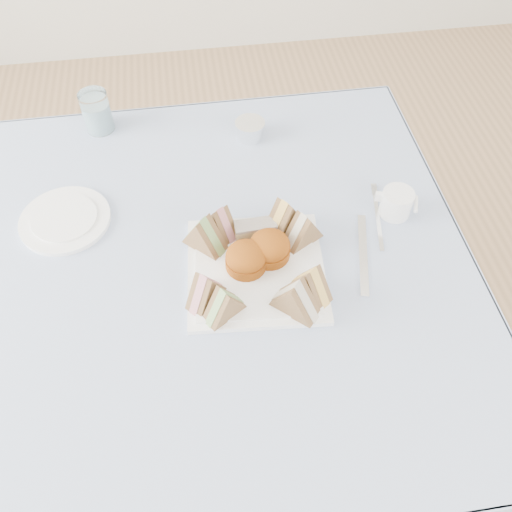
{
  "coord_description": "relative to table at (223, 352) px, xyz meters",
  "views": [
    {
      "loc": [
        -0.01,
        -0.65,
        1.59
      ],
      "look_at": [
        0.08,
        -0.04,
        0.8
      ],
      "focal_mm": 38.0,
      "sensor_mm": 36.0,
      "label": 1
    }
  ],
  "objects": [
    {
      "name": "serving_plate",
      "position": [
        0.08,
        -0.04,
        0.38
      ],
      "size": [
        0.28,
        0.28,
        0.01
      ],
      "primitive_type": "cube",
      "rotation": [
        0.0,
        0.0,
        -0.08
      ],
      "color": "white",
      "rests_on": "tablecloth"
    },
    {
      "name": "sandwich_bl_a",
      "position": [
        -0.01,
        0.03,
        0.43
      ],
      "size": [
        0.09,
        0.09,
        0.08
      ],
      "primitive_type": null,
      "rotation": [
        0.0,
        0.0,
        2.37
      ],
      "color": "#8A6B4B",
      "rests_on": "serving_plate"
    },
    {
      "name": "creamer_jug",
      "position": [
        0.39,
        0.08,
        0.4
      ],
      "size": [
        0.08,
        0.08,
        0.06
      ],
      "primitive_type": "cylinder",
      "rotation": [
        0.0,
        0.0,
        -0.35
      ],
      "color": "white",
      "rests_on": "tablecloth"
    },
    {
      "name": "sandwich_fl_b",
      "position": [
        0.01,
        -0.13,
        0.42
      ],
      "size": [
        0.09,
        0.07,
        0.07
      ],
      "primitive_type": null,
      "rotation": [
        0.0,
        0.0,
        0.57
      ],
      "color": "#8A6B4B",
      "rests_on": "serving_plate"
    },
    {
      "name": "fork",
      "position": [
        0.35,
        0.05,
        0.38
      ],
      "size": [
        0.04,
        0.15,
        0.0
      ],
      "primitive_type": "cube",
      "rotation": [
        0.0,
        0.0,
        -0.19
      ],
      "color": "white",
      "rests_on": "tablecloth"
    },
    {
      "name": "sandwich_bl_b",
      "position": [
        0.02,
        0.06,
        0.42
      ],
      "size": [
        0.07,
        0.09,
        0.07
      ],
      "primitive_type": null,
      "rotation": [
        0.0,
        0.0,
        2.13
      ],
      "color": "#8A6B4B",
      "rests_on": "serving_plate"
    },
    {
      "name": "sandwich_br_a",
      "position": [
        0.18,
        0.02,
        0.43
      ],
      "size": [
        0.09,
        0.08,
        0.08
      ],
      "primitive_type": null,
      "rotation": [
        0.0,
        0.0,
        -2.61
      ],
      "color": "#8A6B4B",
      "rests_on": "serving_plate"
    },
    {
      "name": "scone_left",
      "position": [
        0.06,
        -0.03,
        0.41
      ],
      "size": [
        0.09,
        0.09,
        0.05
      ],
      "primitive_type": "cylinder",
      "rotation": [
        0.0,
        0.0,
        -0.1
      ],
      "color": "#8B430F",
      "rests_on": "serving_plate"
    },
    {
      "name": "pastry_slice",
      "position": [
        0.09,
        0.04,
        0.41
      ],
      "size": [
        0.08,
        0.04,
        0.04
      ],
      "primitive_type": "cube",
      "rotation": [
        0.0,
        0.0,
        0.05
      ],
      "color": "#B9AE87",
      "rests_on": "serving_plate"
    },
    {
      "name": "tea_strainer",
      "position": [
        0.12,
        0.36,
        0.4
      ],
      "size": [
        0.09,
        0.09,
        0.04
      ],
      "primitive_type": "cylinder",
      "rotation": [
        0.0,
        0.0,
        0.31
      ],
      "color": "white",
      "rests_on": "tablecloth"
    },
    {
      "name": "scone_right",
      "position": [
        0.11,
        -0.01,
        0.41
      ],
      "size": [
        0.09,
        0.09,
        0.05
      ],
      "primitive_type": "cylinder",
      "rotation": [
        0.0,
        0.0,
        0.17
      ],
      "color": "#8B430F",
      "rests_on": "serving_plate"
    },
    {
      "name": "knife",
      "position": [
        0.3,
        -0.02,
        0.38
      ],
      "size": [
        0.06,
        0.2,
        0.0
      ],
      "primitive_type": "cube",
      "rotation": [
        0.0,
        0.0,
        -0.24
      ],
      "color": "white",
      "rests_on": "tablecloth"
    },
    {
      "name": "sandwich_fr_b",
      "position": [
        0.13,
        -0.14,
        0.43
      ],
      "size": [
        0.09,
        0.09,
        0.08
      ],
      "primitive_type": null,
      "rotation": [
        0.0,
        0.0,
        -0.73
      ],
      "color": "#8A6B4B",
      "rests_on": "serving_plate"
    },
    {
      "name": "sandwich_fl_a",
      "position": [
        -0.02,
        -0.09,
        0.42
      ],
      "size": [
        0.08,
        0.08,
        0.07
      ],
      "primitive_type": null,
      "rotation": [
        0.0,
        0.0,
        0.8
      ],
      "color": "#8A6B4B",
      "rests_on": "serving_plate"
    },
    {
      "name": "sandwich_br_b",
      "position": [
        0.15,
        0.06,
        0.43
      ],
      "size": [
        0.1,
        0.09,
        0.08
      ],
      "primitive_type": null,
      "rotation": [
        0.0,
        0.0,
        -2.52
      ],
      "color": "#8A6B4B",
      "rests_on": "serving_plate"
    },
    {
      "name": "side_plate",
      "position": [
        -0.29,
        0.15,
        0.38
      ],
      "size": [
        0.23,
        0.23,
        0.01
      ],
      "primitive_type": "cylinder",
      "rotation": [
        0.0,
        0.0,
        0.25
      ],
      "color": "white",
      "rests_on": "tablecloth"
    },
    {
      "name": "tablecloth",
      "position": [
        0.0,
        0.0,
        0.37
      ],
      "size": [
        1.02,
        1.02,
        0.01
      ],
      "primitive_type": "cube",
      "color": "#AABBED",
      "rests_on": "table"
    },
    {
      "name": "water_glass",
      "position": [
        -0.23,
        0.45,
        0.43
      ],
      "size": [
        0.07,
        0.07,
        0.1
      ],
      "primitive_type": "cylinder",
      "rotation": [
        0.0,
        0.0,
        -0.11
      ],
      "color": "white",
      "rests_on": "tablecloth"
    },
    {
      "name": "table",
      "position": [
        0.0,
        0.0,
        0.0
      ],
      "size": [
        0.9,
        0.9,
        0.74
      ],
      "primitive_type": "cube",
      "color": "brown",
      "rests_on": "floor"
    },
    {
      "name": "sandwich_fr_a",
      "position": [
        0.17,
        -0.11,
        0.42
      ],
      "size": [
        0.08,
        0.09,
        0.07
      ],
      "primitive_type": null,
      "rotation": [
        0.0,
        0.0,
        -0.95
      ],
      "color": "#8A6B4B",
      "rests_on": "serving_plate"
    },
    {
      "name": "floor",
      "position": [
        0.0,
        0.0,
        -0.37
      ],
      "size": [
        4.0,
        4.0,
        0.0
      ],
      "primitive_type": "plane",
      "color": "#9E7751",
      "rests_on": "ground"
    }
  ]
}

